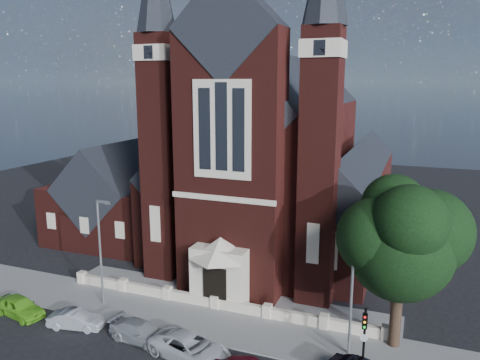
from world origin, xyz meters
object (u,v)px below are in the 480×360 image
Objects in this scene: car_silver_a at (76,320)px; church at (281,163)px; street_lamp_right at (354,285)px; car_silver_b at (141,332)px; parish_hall at (122,200)px; street_lamp_left at (101,247)px; car_white_suv at (190,347)px; car_lime_van at (19,307)px; street_tree at (403,243)px; traffic_signal at (364,332)px.

church is at bearing -31.15° from car_silver_a.
car_silver_b is at bearing -165.67° from street_lamp_right.
parish_hall reaches higher than street_lamp_right.
street_lamp_left reaches higher than car_silver_a.
church is at bearing 17.13° from car_white_suv.
car_lime_van is 9.88m from car_silver_b.
car_silver_b is (-15.22, -4.95, -6.31)m from street_tree.
car_lime_van is at bearing 78.82° from car_silver_a.
street_tree is 17.21m from car_silver_b.
car_silver_b is (5.29, -3.25, -3.95)m from street_lamp_left.
street_lamp_right is 23.19m from car_lime_van.
church reaches higher than street_lamp_right.
street_tree is 3.84m from street_lamp_right.
street_lamp_left is (-7.91, -18.94, -3.59)m from church.
car_lime_van is 0.93× the size of car_silver_b.
street_lamp_right is at bearing -91.44° from car_silver_a.
car_silver_a is 8.79m from car_white_suv.
street_tree is at bearing -23.26° from parish_hall.
street_lamp_left is 10.57m from car_white_suv.
church is 20.84m from street_lamp_left.
car_silver_b is (-2.62, -22.19, -7.54)m from church.
car_lime_van is (-22.59, -3.51, -3.89)m from street_lamp_right.
parish_hall is (-16.00, -4.94, -4.17)m from church.
church is 21.76m from street_lamp_right.
traffic_signal is at bearing -63.00° from car_white_suv.
street_lamp_right is at bearing -145.74° from street_tree.
car_white_suv is at bearing -46.05° from parish_hall.
church is 7.79× the size of car_silver_b.
parish_hall reaches higher than car_silver_b.
parish_hall is at bearing -162.84° from church.
traffic_signal is 18.81m from car_silver_a.
car_white_suv is at bearing -156.88° from street_lamp_right.
car_white_suv reaches higher than car_lime_van.
car_silver_a is (0.30, -3.41, -3.98)m from street_lamp_left.
parish_hall is 1.51× the size of street_lamp_right.
street_lamp_right is 2.02× the size of traffic_signal.
street_tree reaches higher than street_lamp_right.
traffic_signal reaches higher than car_silver_a.
street_lamp_right is at bearing -61.96° from church.
street_lamp_right is (10.09, -18.94, -3.59)m from church.
car_silver_a is 0.71× the size of car_white_suv.
street_tree is 2.67× the size of traffic_signal.
car_white_suv is (13.66, -0.30, 0.02)m from car_lime_van.
parish_hall is at bearing 120.02° from street_lamp_left.
car_white_suv is (1.17, -22.75, -7.45)m from church.
parish_hall is at bearing 58.14° from car_white_suv.
street_lamp_left is 2.02× the size of traffic_signal.
car_lime_van is 13.67m from car_white_suv.
car_white_suv reaches higher than car_silver_b.
car_lime_van is at bearing -142.59° from street_lamp_left.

